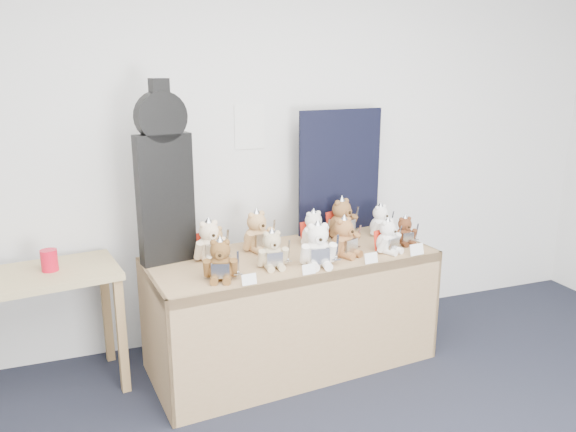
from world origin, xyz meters
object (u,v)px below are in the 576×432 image
object	(u,v)px
teddy_front_far_left	(221,261)
teddy_back_right	(342,220)
teddy_back_centre_right	(314,230)
red_cup	(49,260)
teddy_back_far_left	(214,244)
teddy_front_end	(405,232)
display_table	(297,282)
teddy_back_left	(210,242)
teddy_front_far_right	(388,238)
guitar_case	(164,176)
teddy_front_centre	(318,246)
side_table	(36,294)
teddy_front_right	(345,238)
teddy_back_end	(381,221)
teddy_back_centre_left	(257,233)
teddy_front_left	(272,251)

from	to	relation	value
teddy_front_far_left	teddy_back_right	world-z (taller)	teddy_back_right
teddy_back_right	teddy_back_centre_right	bearing A→B (deg)	178.42
red_cup	teddy_front_far_left	xyz separation A→B (m)	(0.89, -0.45, 0.03)
red_cup	teddy_back_far_left	distance (m)	0.95
teddy_front_end	teddy_back_far_left	bearing A→B (deg)	174.04
display_table	teddy_back_left	size ratio (longest dim) A/B	6.50
red_cup	teddy_front_far_right	world-z (taller)	teddy_front_far_right
guitar_case	teddy_front_far_left	bearing A→B (deg)	-73.55
teddy_front_centre	teddy_back_left	world-z (taller)	teddy_front_centre
guitar_case	red_cup	world-z (taller)	guitar_case
teddy_back_centre_right	teddy_back_right	distance (m)	0.27
side_table	teddy_front_right	xyz separation A→B (m)	(1.80, -0.30, 0.23)
teddy_front_far_left	teddy_front_centre	world-z (taller)	teddy_front_centre
teddy_front_far_left	guitar_case	bearing A→B (deg)	135.18
teddy_front_far_left	teddy_back_far_left	xyz separation A→B (m)	(0.05, 0.35, -0.01)
teddy_front_far_right	teddy_back_centre_right	distance (m)	0.49
red_cup	teddy_back_far_left	xyz separation A→B (m)	(0.94, -0.09, 0.02)
teddy_front_far_right	teddy_back_end	distance (m)	0.37
teddy_back_centre_left	teddy_front_far_left	bearing A→B (deg)	-148.04
side_table	red_cup	bearing A→B (deg)	2.66
teddy_front_far_left	teddy_back_right	size ratio (longest dim) A/B	0.86
display_table	guitar_case	distance (m)	1.04
guitar_case	teddy_front_far_right	xyz separation A→B (m)	(1.33, -0.30, -0.43)
guitar_case	teddy_front_left	size ratio (longest dim) A/B	4.25
teddy_back_centre_left	teddy_back_right	bearing A→B (deg)	-11.69
side_table	teddy_front_far_right	bearing A→B (deg)	-17.79
teddy_back_centre_right	teddy_back_end	bearing A→B (deg)	-6.36
teddy_back_centre_right	teddy_back_centre_left	bearing A→B (deg)	165.42
teddy_front_right	teddy_back_centre_left	distance (m)	0.56
display_table	teddy_front_centre	distance (m)	0.33
teddy_back_left	teddy_back_end	size ratio (longest dim) A/B	1.15
teddy_back_centre_left	teddy_front_centre	bearing A→B (deg)	-76.86
teddy_back_centre_right	teddy_front_centre	bearing A→B (deg)	-120.60
teddy_front_far_right	teddy_front_end	bearing A→B (deg)	5.86
display_table	teddy_back_left	distance (m)	0.60
teddy_front_end	teddy_back_far_left	size ratio (longest dim) A/B	0.89
display_table	teddy_back_centre_left	size ratio (longest dim) A/B	6.31
teddy_front_centre	teddy_front_right	size ratio (longest dim) A/B	1.07
teddy_front_end	teddy_back_right	distance (m)	0.44
teddy_back_centre_left	teddy_back_end	world-z (taller)	teddy_back_centre_left
red_cup	teddy_front_centre	size ratio (longest dim) A/B	0.42
teddy_front_right	teddy_back_end	bearing A→B (deg)	11.72
teddy_back_right	teddy_back_far_left	size ratio (longest dim) A/B	1.28
red_cup	teddy_front_end	distance (m)	2.21
teddy_back_centre_right	guitar_case	bearing A→B (deg)	168.68
guitar_case	teddy_back_centre_right	world-z (taller)	guitar_case
teddy_front_centre	teddy_front_far_right	xyz separation A→B (m)	(0.51, 0.08, -0.02)
teddy_front_right	teddy_back_far_left	xyz separation A→B (m)	(-0.77, 0.22, -0.02)
teddy_front_centre	teddy_back_far_left	world-z (taller)	teddy_front_centre
display_table	teddy_front_far_left	xyz separation A→B (m)	(-0.52, -0.19, 0.27)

